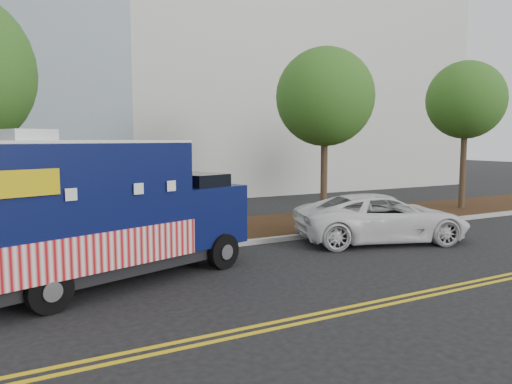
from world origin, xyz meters
TOP-DOWN VIEW (x-y plane):
  - ground at (0.00, 0.00)m, footprint 120.00×120.00m
  - curb at (0.00, 1.40)m, footprint 120.00×0.18m
  - mulch_strip at (0.00, 3.50)m, footprint 120.00×4.00m
  - centerline_near at (0.00, -4.45)m, footprint 120.00×0.10m
  - centerline_far at (0.00, -4.70)m, footprint 120.00×0.10m
  - tree_c at (7.05, 3.75)m, footprint 3.69×3.69m
  - tree_d at (14.10, 3.14)m, footprint 3.34×3.34m
  - food_truck at (-2.12, -0.53)m, footprint 6.75×4.17m
  - white_car at (6.41, -0.12)m, footprint 5.81×3.98m

SIDE VIEW (x-z plane):
  - ground at x=0.00m, z-range 0.00..0.00m
  - centerline_near at x=0.00m, z-range 0.00..0.01m
  - centerline_far at x=0.00m, z-range 0.00..0.01m
  - curb at x=0.00m, z-range 0.00..0.15m
  - mulch_strip at x=0.00m, z-range 0.00..0.15m
  - white_car at x=6.41m, z-range 0.00..1.48m
  - food_truck at x=-2.12m, z-range -0.16..3.20m
  - tree_c at x=7.05m, z-range 1.43..8.01m
  - tree_d at x=14.10m, z-range 1.56..8.08m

